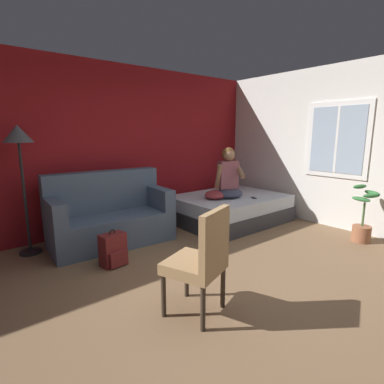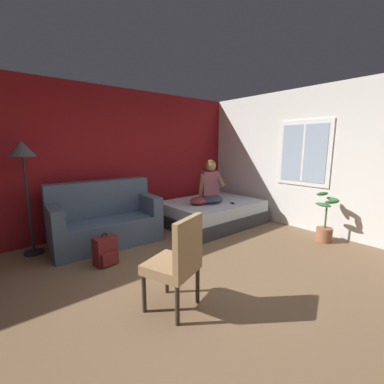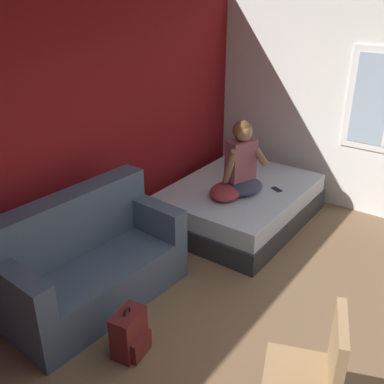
{
  "view_description": "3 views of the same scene",
  "coord_description": "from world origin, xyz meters",
  "px_view_note": "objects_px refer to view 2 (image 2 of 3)",
  "views": [
    {
      "loc": [
        -2.06,
        -1.98,
        1.6
      ],
      "look_at": [
        0.6,
        1.3,
        0.76
      ],
      "focal_mm": 28.0,
      "sensor_mm": 36.0,
      "label": 1
    },
    {
      "loc": [
        -1.86,
        -2.05,
        1.65
      ],
      "look_at": [
        1.24,
        1.68,
        0.75
      ],
      "focal_mm": 24.0,
      "sensor_mm": 36.0,
      "label": 2
    },
    {
      "loc": [
        -2.6,
        -0.74,
        2.8
      ],
      "look_at": [
        0.63,
        1.59,
        0.89
      ],
      "focal_mm": 42.0,
      "sensor_mm": 36.0,
      "label": 3
    }
  ],
  "objects_px": {
    "side_chair": "(177,260)",
    "throw_pillow": "(200,200)",
    "cell_phone": "(232,203)",
    "floor_lamp": "(23,160)",
    "couch": "(105,220)",
    "person_seated": "(210,186)",
    "backpack": "(106,251)",
    "potted_plant": "(325,225)",
    "bed": "(212,212)"
  },
  "relations": [
    {
      "from": "side_chair",
      "to": "throw_pillow",
      "type": "distance_m",
      "value": 2.67
    },
    {
      "from": "cell_phone",
      "to": "floor_lamp",
      "type": "xyz_separation_m",
      "value": [
        -3.34,
        1.05,
        0.94
      ]
    },
    {
      "from": "couch",
      "to": "person_seated",
      "type": "relative_size",
      "value": 1.99
    },
    {
      "from": "couch",
      "to": "backpack",
      "type": "xyz_separation_m",
      "value": [
        -0.31,
        -0.78,
        -0.2
      ]
    },
    {
      "from": "backpack",
      "to": "throw_pillow",
      "type": "bearing_deg",
      "value": 11.04
    },
    {
      "from": "backpack",
      "to": "throw_pillow",
      "type": "height_order",
      "value": "throw_pillow"
    },
    {
      "from": "potted_plant",
      "to": "backpack",
      "type": "bearing_deg",
      "value": 154.18
    },
    {
      "from": "couch",
      "to": "backpack",
      "type": "distance_m",
      "value": 0.86
    },
    {
      "from": "side_chair",
      "to": "person_seated",
      "type": "distance_m",
      "value": 2.81
    },
    {
      "from": "person_seated",
      "to": "cell_phone",
      "type": "relative_size",
      "value": 6.08
    },
    {
      "from": "bed",
      "to": "couch",
      "type": "distance_m",
      "value": 2.19
    },
    {
      "from": "throw_pillow",
      "to": "floor_lamp",
      "type": "relative_size",
      "value": 0.28
    },
    {
      "from": "cell_phone",
      "to": "person_seated",
      "type": "bearing_deg",
      "value": -20.38
    },
    {
      "from": "potted_plant",
      "to": "couch",
      "type": "bearing_deg",
      "value": 141.23
    },
    {
      "from": "throw_pillow",
      "to": "cell_phone",
      "type": "bearing_deg",
      "value": -36.97
    },
    {
      "from": "backpack",
      "to": "potted_plant",
      "type": "distance_m",
      "value": 3.58
    },
    {
      "from": "person_seated",
      "to": "potted_plant",
      "type": "bearing_deg",
      "value": -64.59
    },
    {
      "from": "couch",
      "to": "potted_plant",
      "type": "bearing_deg",
      "value": -38.77
    },
    {
      "from": "person_seated",
      "to": "backpack",
      "type": "height_order",
      "value": "person_seated"
    },
    {
      "from": "backpack",
      "to": "person_seated",
      "type": "bearing_deg",
      "value": 8.35
    },
    {
      "from": "bed",
      "to": "throw_pillow",
      "type": "relative_size",
      "value": 4.08
    },
    {
      "from": "throw_pillow",
      "to": "floor_lamp",
      "type": "bearing_deg",
      "value": 166.88
    },
    {
      "from": "floor_lamp",
      "to": "person_seated",
      "type": "bearing_deg",
      "value": -13.39
    },
    {
      "from": "throw_pillow",
      "to": "floor_lamp",
      "type": "distance_m",
      "value": 3.02
    },
    {
      "from": "bed",
      "to": "person_seated",
      "type": "distance_m",
      "value": 0.62
    },
    {
      "from": "person_seated",
      "to": "couch",
      "type": "bearing_deg",
      "value": 167.65
    },
    {
      "from": "person_seated",
      "to": "floor_lamp",
      "type": "bearing_deg",
      "value": 166.61
    },
    {
      "from": "side_chair",
      "to": "backpack",
      "type": "relative_size",
      "value": 2.14
    },
    {
      "from": "cell_phone",
      "to": "throw_pillow",
      "type": "bearing_deg",
      "value": -9.86
    },
    {
      "from": "person_seated",
      "to": "throw_pillow",
      "type": "relative_size",
      "value": 1.82
    },
    {
      "from": "cell_phone",
      "to": "couch",
      "type": "bearing_deg",
      "value": 8.69
    },
    {
      "from": "throw_pillow",
      "to": "potted_plant",
      "type": "height_order",
      "value": "potted_plant"
    },
    {
      "from": "person_seated",
      "to": "cell_phone",
      "type": "xyz_separation_m",
      "value": [
        0.3,
        -0.33,
        -0.35
      ]
    },
    {
      "from": "throw_pillow",
      "to": "floor_lamp",
      "type": "xyz_separation_m",
      "value": [
        -2.81,
        0.66,
        0.88
      ]
    },
    {
      "from": "cell_phone",
      "to": "floor_lamp",
      "type": "height_order",
      "value": "floor_lamp"
    },
    {
      "from": "backpack",
      "to": "floor_lamp",
      "type": "xyz_separation_m",
      "value": [
        -0.72,
        1.06,
        1.24
      ]
    },
    {
      "from": "backpack",
      "to": "potted_plant",
      "type": "xyz_separation_m",
      "value": [
        3.22,
        -1.56,
        0.11
      ]
    },
    {
      "from": "side_chair",
      "to": "cell_phone",
      "type": "height_order",
      "value": "side_chair"
    },
    {
      "from": "floor_lamp",
      "to": "potted_plant",
      "type": "distance_m",
      "value": 4.87
    },
    {
      "from": "person_seated",
      "to": "floor_lamp",
      "type": "relative_size",
      "value": 0.51
    },
    {
      "from": "person_seated",
      "to": "backpack",
      "type": "distance_m",
      "value": 2.43
    },
    {
      "from": "bed",
      "to": "backpack",
      "type": "distance_m",
      "value": 2.5
    },
    {
      "from": "bed",
      "to": "floor_lamp",
      "type": "relative_size",
      "value": 1.15
    },
    {
      "from": "throw_pillow",
      "to": "potted_plant",
      "type": "xyz_separation_m",
      "value": [
        1.13,
        -1.97,
        -0.25
      ]
    },
    {
      "from": "bed",
      "to": "throw_pillow",
      "type": "distance_m",
      "value": 0.48
    },
    {
      "from": "backpack",
      "to": "couch",
      "type": "bearing_deg",
      "value": 68.42
    },
    {
      "from": "bed",
      "to": "person_seated",
      "type": "relative_size",
      "value": 2.24
    },
    {
      "from": "bed",
      "to": "backpack",
      "type": "height_order",
      "value": "bed"
    },
    {
      "from": "couch",
      "to": "cell_phone",
      "type": "bearing_deg",
      "value": -18.43
    },
    {
      "from": "side_chair",
      "to": "cell_phone",
      "type": "distance_m",
      "value": 2.85
    }
  ]
}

